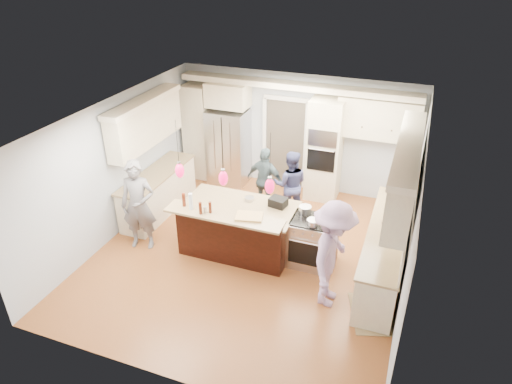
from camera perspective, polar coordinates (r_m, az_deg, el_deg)
ground_plane at (r=8.70m, az=-0.81°, el=-7.70°), size 6.00×6.00×0.00m
room_shell at (r=7.76m, az=-0.90°, el=3.16°), size 5.54×6.04×2.72m
refrigerator at (r=10.90m, az=-3.46°, el=5.65°), size 0.90×0.70×1.80m
oven_column at (r=10.19m, az=8.56°, el=5.18°), size 0.72×0.69×2.30m
back_upper_cabinets at (r=10.45m, az=0.78°, el=9.18°), size 5.30×0.61×2.54m
right_counter_run at (r=7.96m, az=16.63°, el=-3.71°), size 0.64×3.10×2.51m
left_cabinets at (r=9.77m, az=-12.64°, el=3.11°), size 0.64×2.30×2.51m
kitchen_island at (r=8.56m, az=-2.20°, el=-4.47°), size 2.10×1.46×1.12m
island_range at (r=8.28m, az=7.10°, el=-6.19°), size 0.82×0.71×0.92m
pendant_lights at (r=7.43m, az=-4.12°, el=1.76°), size 1.75×0.15×1.03m
person_bar_end at (r=8.72m, az=-14.48°, el=-1.62°), size 0.74×0.58×1.78m
person_far_left at (r=9.52m, az=4.31°, el=0.94°), size 0.84×0.73×1.49m
person_far_right at (r=9.67m, az=1.18°, el=1.43°), size 0.91×0.50×1.47m
person_range_side at (r=7.22m, az=9.55°, el=-7.77°), size 0.74×1.22×1.84m
floor_rug at (r=7.70m, az=14.34°, el=-14.51°), size 0.91×1.10×0.01m
water_bottle at (r=7.89m, az=-8.15°, el=-1.17°), size 0.08×0.08×0.30m
beer_bottle_a at (r=8.01m, az=-9.01°, el=-0.98°), size 0.07×0.07×0.25m
beer_bottle_b at (r=7.75m, az=-6.97°, el=-2.03°), size 0.07×0.07×0.22m
beer_bottle_c at (r=7.77m, az=-5.75°, el=-1.93°), size 0.05×0.05×0.21m
drink_can at (r=7.81m, az=-6.38°, el=-2.19°), size 0.07×0.07×0.11m
cutting_board at (r=7.65m, az=-0.85°, el=-3.06°), size 0.51×0.41×0.03m
pot_large at (r=8.18m, az=6.16°, el=-2.19°), size 0.22×0.22×0.13m
pot_small at (r=7.86m, az=7.13°, el=-3.78°), size 0.21×0.21×0.10m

